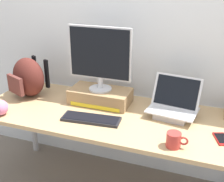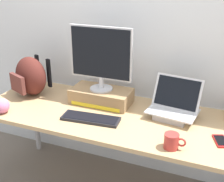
{
  "view_description": "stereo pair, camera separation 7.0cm",
  "coord_description": "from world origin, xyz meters",
  "px_view_note": "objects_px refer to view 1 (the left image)",
  "views": [
    {
      "loc": [
        0.65,
        -1.79,
        1.72
      ],
      "look_at": [
        0.0,
        0.0,
        0.9
      ],
      "focal_mm": 47.55,
      "sensor_mm": 36.0,
      "label": 1
    },
    {
      "loc": [
        0.71,
        -1.76,
        1.72
      ],
      "look_at": [
        0.0,
        0.0,
        0.9
      ],
      "focal_mm": 47.55,
      "sensor_mm": 36.0,
      "label": 2
    }
  ],
  "objects_px": {
    "desktop_monitor": "(100,57)",
    "plush_toy": "(0,108)",
    "toner_box_yellow": "(100,96)",
    "coffee_mug": "(174,140)",
    "messenger_backpack": "(28,77)",
    "external_keyboard": "(91,119)",
    "cell_phone": "(222,139)",
    "open_laptop": "(173,109)"
  },
  "relations": [
    {
      "from": "desktop_monitor",
      "to": "plush_toy",
      "type": "height_order",
      "value": "desktop_monitor"
    },
    {
      "from": "cell_phone",
      "to": "coffee_mug",
      "type": "bearing_deg",
      "value": -165.7
    },
    {
      "from": "open_laptop",
      "to": "external_keyboard",
      "type": "distance_m",
      "value": 0.58
    },
    {
      "from": "desktop_monitor",
      "to": "external_keyboard",
      "type": "bearing_deg",
      "value": -81.6
    },
    {
      "from": "coffee_mug",
      "to": "plush_toy",
      "type": "height_order",
      "value": "plush_toy"
    },
    {
      "from": "desktop_monitor",
      "to": "external_keyboard",
      "type": "height_order",
      "value": "desktop_monitor"
    },
    {
      "from": "toner_box_yellow",
      "to": "external_keyboard",
      "type": "relative_size",
      "value": 1.11
    },
    {
      "from": "messenger_backpack",
      "to": "coffee_mug",
      "type": "xyz_separation_m",
      "value": [
        1.23,
        -0.35,
        -0.11
      ]
    },
    {
      "from": "coffee_mug",
      "to": "plush_toy",
      "type": "xyz_separation_m",
      "value": [
        -1.23,
        -0.01,
        0.01
      ]
    },
    {
      "from": "external_keyboard",
      "to": "coffee_mug",
      "type": "height_order",
      "value": "coffee_mug"
    },
    {
      "from": "external_keyboard",
      "to": "coffee_mug",
      "type": "relative_size",
      "value": 3.22
    },
    {
      "from": "coffee_mug",
      "to": "plush_toy",
      "type": "bearing_deg",
      "value": -179.41
    },
    {
      "from": "toner_box_yellow",
      "to": "desktop_monitor",
      "type": "xyz_separation_m",
      "value": [
        0.0,
        -0.0,
        0.31
      ]
    },
    {
      "from": "desktop_monitor",
      "to": "coffee_mug",
      "type": "height_order",
      "value": "desktop_monitor"
    },
    {
      "from": "toner_box_yellow",
      "to": "external_keyboard",
      "type": "xyz_separation_m",
      "value": [
        0.04,
        -0.28,
        -0.05
      ]
    },
    {
      "from": "open_laptop",
      "to": "external_keyboard",
      "type": "height_order",
      "value": "open_laptop"
    },
    {
      "from": "external_keyboard",
      "to": "coffee_mug",
      "type": "bearing_deg",
      "value": -17.81
    },
    {
      "from": "toner_box_yellow",
      "to": "messenger_backpack",
      "type": "bearing_deg",
      "value": -174.14
    },
    {
      "from": "toner_box_yellow",
      "to": "open_laptop",
      "type": "height_order",
      "value": "open_laptop"
    },
    {
      "from": "cell_phone",
      "to": "plush_toy",
      "type": "relative_size",
      "value": 1.42
    },
    {
      "from": "desktop_monitor",
      "to": "toner_box_yellow",
      "type": "bearing_deg",
      "value": 90.16
    },
    {
      "from": "cell_phone",
      "to": "toner_box_yellow",
      "type": "bearing_deg",
      "value": 145.88
    },
    {
      "from": "toner_box_yellow",
      "to": "external_keyboard",
      "type": "bearing_deg",
      "value": -81.19
    },
    {
      "from": "external_keyboard",
      "to": "coffee_mug",
      "type": "xyz_separation_m",
      "value": [
        0.59,
        -0.13,
        0.04
      ]
    },
    {
      "from": "toner_box_yellow",
      "to": "coffee_mug",
      "type": "relative_size",
      "value": 3.58
    },
    {
      "from": "toner_box_yellow",
      "to": "open_laptop",
      "type": "distance_m",
      "value": 0.56
    },
    {
      "from": "toner_box_yellow",
      "to": "messenger_backpack",
      "type": "xyz_separation_m",
      "value": [
        -0.6,
        -0.06,
        0.1
      ]
    },
    {
      "from": "open_laptop",
      "to": "coffee_mug",
      "type": "relative_size",
      "value": 2.8
    },
    {
      "from": "toner_box_yellow",
      "to": "messenger_backpack",
      "type": "relative_size",
      "value": 1.26
    },
    {
      "from": "toner_box_yellow",
      "to": "coffee_mug",
      "type": "bearing_deg",
      "value": -33.19
    },
    {
      "from": "desktop_monitor",
      "to": "coffee_mug",
      "type": "bearing_deg",
      "value": -33.55
    },
    {
      "from": "coffee_mug",
      "to": "plush_toy",
      "type": "distance_m",
      "value": 1.23
    },
    {
      "from": "open_laptop",
      "to": "coffee_mug",
      "type": "bearing_deg",
      "value": -72.42
    },
    {
      "from": "desktop_monitor",
      "to": "external_keyboard",
      "type": "relative_size",
      "value": 1.16
    },
    {
      "from": "plush_toy",
      "to": "messenger_backpack",
      "type": "bearing_deg",
      "value": 90.49
    },
    {
      "from": "external_keyboard",
      "to": "plush_toy",
      "type": "relative_size",
      "value": 3.73
    },
    {
      "from": "open_laptop",
      "to": "messenger_backpack",
      "type": "xyz_separation_m",
      "value": [
        -1.16,
        -0.03,
        0.1
      ]
    },
    {
      "from": "toner_box_yellow",
      "to": "plush_toy",
      "type": "bearing_deg",
      "value": -144.47
    },
    {
      "from": "cell_phone",
      "to": "external_keyboard",
      "type": "bearing_deg",
      "value": 163.75
    },
    {
      "from": "external_keyboard",
      "to": "toner_box_yellow",
      "type": "bearing_deg",
      "value": 93.5
    },
    {
      "from": "cell_phone",
      "to": "open_laptop",
      "type": "bearing_deg",
      "value": 128.85
    },
    {
      "from": "external_keyboard",
      "to": "messenger_backpack",
      "type": "bearing_deg",
      "value": 155.71
    }
  ]
}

